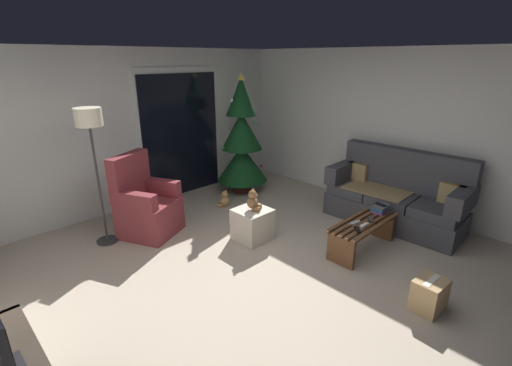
% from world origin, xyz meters
% --- Properties ---
extents(ground_plane, '(7.00, 7.00, 0.00)m').
position_xyz_m(ground_plane, '(0.00, 0.00, 0.00)').
color(ground_plane, '#B2A38E').
extents(wall_back, '(5.72, 0.12, 2.50)m').
position_xyz_m(wall_back, '(0.00, 3.06, 1.25)').
color(wall_back, silver).
rests_on(wall_back, ground).
extents(wall_right, '(0.12, 6.00, 2.50)m').
position_xyz_m(wall_right, '(2.86, 0.00, 1.25)').
color(wall_right, silver).
rests_on(wall_right, ground).
extents(patio_door_frame, '(1.60, 0.02, 2.20)m').
position_xyz_m(patio_door_frame, '(0.80, 2.99, 1.10)').
color(patio_door_frame, silver).
rests_on(patio_door_frame, ground).
extents(patio_door_glass, '(1.50, 0.02, 2.10)m').
position_xyz_m(patio_door_glass, '(0.80, 2.97, 1.05)').
color(patio_door_glass, black).
rests_on(patio_door_glass, ground).
extents(couch, '(0.83, 1.96, 1.08)m').
position_xyz_m(couch, '(2.32, -0.29, 0.40)').
color(couch, '#3D3D42').
rests_on(couch, ground).
extents(coffee_table, '(1.10, 0.40, 0.40)m').
position_xyz_m(coffee_table, '(1.24, -0.38, 0.27)').
color(coffee_table, brown).
rests_on(coffee_table, ground).
extents(remote_silver, '(0.16, 0.07, 0.02)m').
position_xyz_m(remote_silver, '(1.11, -0.33, 0.41)').
color(remote_silver, '#ADADB2').
rests_on(remote_silver, coffee_table).
extents(remote_graphite, '(0.15, 0.13, 0.02)m').
position_xyz_m(remote_graphite, '(1.34, -0.42, 0.41)').
color(remote_graphite, '#333338').
rests_on(remote_graphite, coffee_table).
extents(remote_white, '(0.16, 0.05, 0.02)m').
position_xyz_m(remote_white, '(1.13, -0.45, 0.41)').
color(remote_white, silver).
rests_on(remote_white, coffee_table).
extents(remote_black, '(0.14, 0.14, 0.02)m').
position_xyz_m(remote_black, '(0.96, -0.45, 0.41)').
color(remote_black, black).
rests_on(remote_black, coffee_table).
extents(book_stack, '(0.24, 0.18, 0.11)m').
position_xyz_m(book_stack, '(1.64, -0.38, 0.46)').
color(book_stack, '#6B3D7A').
rests_on(book_stack, coffee_table).
extents(cell_phone, '(0.08, 0.15, 0.01)m').
position_xyz_m(cell_phone, '(1.65, -0.38, 0.51)').
color(cell_phone, black).
rests_on(cell_phone, book_stack).
extents(christmas_tree, '(0.91, 0.91, 2.11)m').
position_xyz_m(christmas_tree, '(1.58, 2.27, 0.93)').
color(christmas_tree, '#4C1E19').
rests_on(christmas_tree, ground).
extents(armchair, '(0.91, 0.92, 1.13)m').
position_xyz_m(armchair, '(-0.48, 1.98, 0.40)').
color(armchair, maroon).
rests_on(armchair, ground).
extents(floor_lamp, '(0.32, 0.32, 1.78)m').
position_xyz_m(floor_lamp, '(-1.01, 2.13, 1.51)').
color(floor_lamp, '#2D2D30').
rests_on(floor_lamp, ground).
extents(ottoman, '(0.44, 0.44, 0.43)m').
position_xyz_m(ottoman, '(0.44, 0.81, 0.22)').
color(ottoman, beige).
rests_on(ottoman, ground).
extents(teddy_bear_chestnut, '(0.21, 0.22, 0.29)m').
position_xyz_m(teddy_bear_chestnut, '(0.45, 0.80, 0.55)').
color(teddy_bear_chestnut, brown).
rests_on(teddy_bear_chestnut, ottoman).
extents(teddy_bear_honey_by_tree, '(0.21, 0.21, 0.29)m').
position_xyz_m(teddy_bear_honey_by_tree, '(0.88, 1.94, 0.12)').
color(teddy_bear_honey_by_tree, tan).
rests_on(teddy_bear_honey_by_tree, ground).
extents(cardboard_box_taped_mid_floor, '(0.34, 0.27, 0.33)m').
position_xyz_m(cardboard_box_taped_mid_floor, '(0.69, -1.43, 0.16)').
color(cardboard_box_taped_mid_floor, tan).
rests_on(cardboard_box_taped_mid_floor, ground).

